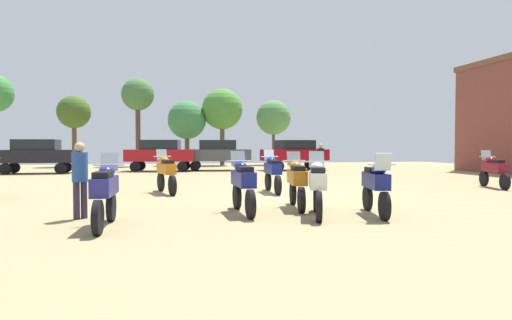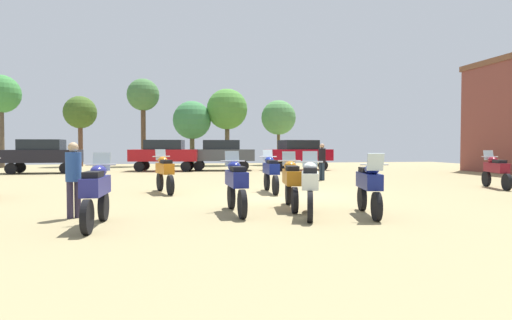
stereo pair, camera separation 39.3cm
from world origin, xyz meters
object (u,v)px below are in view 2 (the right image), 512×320
motorcycle_7 (369,185)px  tree_7 (227,110)px  motorcycle_3 (496,170)px  tree_5 (279,118)px  motorcycle_8 (165,172)px  tree_1 (143,96)px  tree_4 (80,113)px  car_2 (221,153)px  car_3 (298,153)px  car_4 (165,153)px  person_2 (322,159)px  tree_3 (192,120)px  motorcycle_9 (96,191)px  tree_2 (1,95)px  motorcycle_6 (291,181)px  motorcycle_12 (310,185)px  person_1 (74,174)px  car_1 (42,153)px  motorcycle_2 (236,183)px  motorcycle_11 (271,171)px

motorcycle_7 → tree_7: bearing=-77.1°
motorcycle_3 → tree_5: 22.15m
motorcycle_3 → motorcycle_8: (-12.41, 0.63, 0.02)m
tree_1 → tree_4: 5.01m
car_2 → tree_4: 13.11m
car_3 → car_4: bearing=76.7°
person_2 → tree_3: 18.09m
motorcycle_9 → tree_2: (-11.21, 25.63, 4.62)m
motorcycle_9 → car_4: car_4 is taller
motorcycle_6 → car_4: size_ratio=0.49×
motorcycle_7 → motorcycle_6: bearing=-31.9°
motorcycle_8 → motorcycle_9: size_ratio=1.03×
motorcycle_9 → motorcycle_12: size_ratio=1.00×
person_2 → tree_7: bearing=166.0°
motorcycle_9 → tree_3: 27.69m
car_2 → tree_3: size_ratio=0.83×
motorcycle_6 → tree_4: 27.38m
person_1 → tree_1: tree_1 is taller
car_3 → tree_3: (-6.74, 8.64, 2.57)m
motorcycle_12 → tree_5: 27.45m
motorcycle_9 → tree_7: (5.69, 27.10, 3.93)m
motorcycle_6 → car_1: car_1 is taller
tree_5 → person_2: bearing=-96.3°
motorcycle_9 → tree_2: bearing=115.7°
car_2 → person_2: 9.87m
car_2 → tree_4: bearing=60.9°
motorcycle_6 → car_4: bearing=110.9°
motorcycle_9 → person_1: person_1 is taller
motorcycle_6 → person_1: (-5.20, -0.58, 0.27)m
motorcycle_12 → tree_5: bearing=95.4°
car_4 → tree_7: tree_7 is taller
motorcycle_7 → tree_5: size_ratio=0.38×
motorcycle_7 → car_1: bearing=-43.4°
motorcycle_7 → car_4: size_ratio=0.47×
motorcycle_8 → motorcycle_12: size_ratio=1.04×
tree_2 → motorcycle_2: bearing=-59.8°
person_2 → tree_7: size_ratio=0.27×
car_1 → person_2: car_1 is taller
motorcycle_9 → motorcycle_11: (4.79, 5.62, 0.01)m
motorcycle_7 → person_1: (-6.68, 0.86, 0.28)m
motorcycle_2 → tree_1: 26.41m
motorcycle_3 → tree_4: size_ratio=0.40×
car_3 → motorcycle_2: bearing=150.2°
car_1 → tree_2: bearing=33.9°
tree_4 → tree_7: size_ratio=0.86×
motorcycle_2 → motorcycle_7: motorcycle_2 is taller
car_1 → motorcycle_12: bearing=-148.6°
car_3 → person_2: size_ratio=2.62×
motorcycle_3 → motorcycle_7: (-7.58, -5.18, 0.00)m
motorcycle_3 → tree_4: tree_4 is taller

